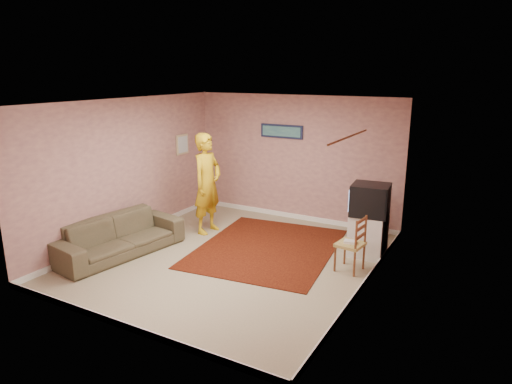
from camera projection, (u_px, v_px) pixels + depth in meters
The scene contains 26 objects.
ground at pixel (232, 258), 7.69m from camera, with size 5.00×5.00×0.00m, color tan.
wall_back at pixel (295, 158), 9.47m from camera, with size 4.50×0.02×2.60m, color tan.
wall_front at pixel (115, 229), 5.24m from camera, with size 4.50×0.02×2.60m, color tan.
wall_left at pixel (128, 170), 8.41m from camera, with size 0.02×5.00×2.60m, color tan.
wall_right at pixel (369, 203), 6.30m from camera, with size 0.02×5.00×2.60m, color tan.
ceiling at pixel (230, 102), 7.02m from camera, with size 4.50×5.00×0.02m, color white.
baseboard_back at pixel (293, 216), 9.78m from camera, with size 4.50×0.02×0.10m, color white.
baseboard_front at pixel (124, 325), 5.57m from camera, with size 4.50×0.02×0.10m, color white.
baseboard_left at pixel (133, 233), 8.73m from camera, with size 0.02×5.00×0.10m, color white.
baseboard_right at pixel (363, 285), 6.63m from camera, with size 0.02×5.00×0.10m, color white.
window at pixel (349, 209), 5.50m from camera, with size 0.01×1.10×1.50m, color black.
curtain_sheer at pixel (343, 228), 5.43m from camera, with size 0.01×0.75×2.10m, color white.
curtain_floral at pixel (359, 212), 6.03m from camera, with size 0.01×0.35×2.10m, color beige.
curtain_rod at pixel (349, 137), 5.30m from camera, with size 0.02×0.02×1.40m, color brown.
picture_back at pixel (282, 131), 9.44m from camera, with size 0.95×0.04×0.28m.
picture_left at pixel (182, 144), 9.68m from camera, with size 0.04×0.38×0.42m.
area_rug at pixel (267, 248), 8.13m from camera, with size 2.29×2.86×0.02m, color black.
tv_cabinet at pixel (368, 235), 7.73m from camera, with size 0.57×0.52×0.73m, color silver.
crt_tv at pixel (370, 200), 7.57m from camera, with size 0.67×0.61×0.53m.
chair_a at pixel (365, 207), 8.55m from camera, with size 0.48×0.46×0.53m.
dvd_player at pixel (364, 210), 8.57m from camera, with size 0.34×0.24×0.06m, color silver.
blue_throw at pixel (367, 196), 8.58m from camera, with size 0.37×0.05×0.39m, color #849FD9.
chair_b at pixel (351, 238), 7.10m from camera, with size 0.44×0.45×0.49m.
game_console at pixel (350, 242), 7.12m from camera, with size 0.19×0.14×0.04m, color white.
sofa at pixel (119, 236), 7.80m from camera, with size 2.23×0.87×0.65m, color #4D442E.
person at pixel (207, 183), 8.74m from camera, with size 0.71×0.46×1.94m, color gold.
Camera 1 is at (3.82, -6.05, 3.06)m, focal length 32.00 mm.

